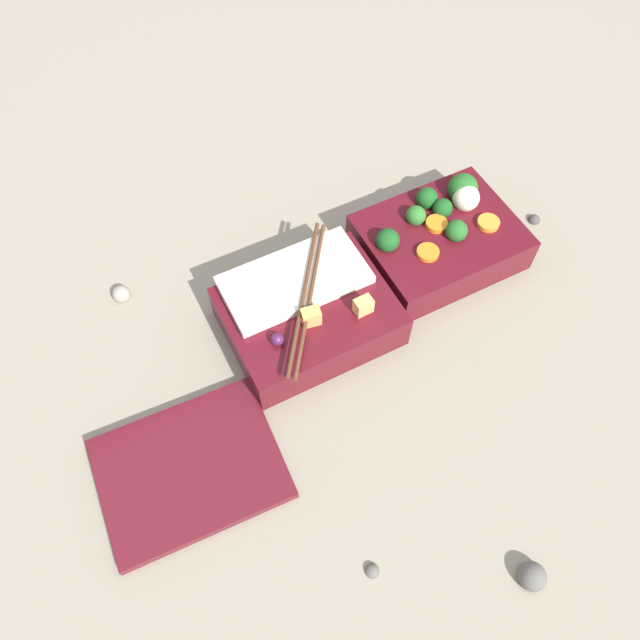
% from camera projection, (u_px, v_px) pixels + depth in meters
% --- Properties ---
extents(ground_plane, '(3.00, 3.00, 0.00)m').
position_uv_depth(ground_plane, '(381.00, 296.00, 0.81)').
color(ground_plane, gray).
extents(bento_tray_vegetable, '(0.20, 0.16, 0.08)m').
position_uv_depth(bento_tray_vegetable, '(440.00, 238.00, 0.83)').
color(bento_tray_vegetable, '#510F19').
rests_on(bento_tray_vegetable, ground_plane).
extents(bento_tray_rice, '(0.20, 0.19, 0.07)m').
position_uv_depth(bento_tray_rice, '(306.00, 310.00, 0.77)').
color(bento_tray_rice, '#510F19').
rests_on(bento_tray_rice, ground_plane).
extents(bento_lid, '(0.20, 0.16, 0.01)m').
position_uv_depth(bento_lid, '(190.00, 469.00, 0.68)').
color(bento_lid, '#510F19').
rests_on(bento_lid, ground_plane).
extents(pebble_0, '(0.02, 0.02, 0.02)m').
position_uv_depth(pebble_0, '(121.00, 294.00, 0.81)').
color(pebble_0, gray).
rests_on(pebble_0, ground_plane).
extents(pebble_1, '(0.03, 0.03, 0.03)m').
position_uv_depth(pebble_1, '(532.00, 576.00, 0.62)').
color(pebble_1, '#595651').
rests_on(pebble_1, ground_plane).
extents(pebble_2, '(0.02, 0.02, 0.02)m').
position_uv_depth(pebble_2, '(535.00, 218.00, 0.88)').
color(pebble_2, '#474442').
rests_on(pebble_2, ground_plane).
extents(pebble_3, '(0.02, 0.02, 0.02)m').
position_uv_depth(pebble_3, '(372.00, 570.00, 0.63)').
color(pebble_3, '#595651').
rests_on(pebble_3, ground_plane).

